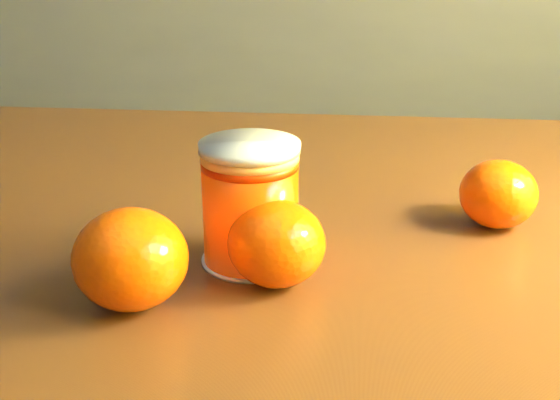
{
  "coord_description": "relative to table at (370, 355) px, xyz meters",
  "views": [
    {
      "loc": [
        0.86,
        -0.26,
        1.02
      ],
      "look_at": [
        0.83,
        0.25,
        0.82
      ],
      "focal_mm": 50.0,
      "sensor_mm": 36.0,
      "label": 1
    }
  ],
  "objects": [
    {
      "name": "orange_extra",
      "position": [
        -0.16,
        -0.1,
        0.13
      ],
      "size": [
        0.09,
        0.09,
        0.06
      ],
      "primitive_type": "ellipsoid",
      "rotation": [
        0.0,
        0.0,
        -0.32
      ],
      "color": "#FF5405",
      "rests_on": "table"
    },
    {
      "name": "juice_glass",
      "position": [
        -0.09,
        -0.04,
        0.14
      ],
      "size": [
        0.07,
        0.07,
        0.09
      ],
      "rotation": [
        0.0,
        0.0,
        0.41
      ],
      "color": "#FF4005",
      "rests_on": "table"
    },
    {
      "name": "table",
      "position": [
        0.0,
        0.0,
        0.0
      ],
      "size": [
        1.06,
        0.77,
        0.77
      ],
      "rotation": [
        0.0,
        0.0,
        -0.04
      ],
      "color": "brown",
      "rests_on": "ground"
    },
    {
      "name": "orange_back",
      "position": [
        0.1,
        0.04,
        0.13
      ],
      "size": [
        0.06,
        0.06,
        0.05
      ],
      "primitive_type": "ellipsoid",
      "rotation": [
        0.0,
        0.0,
        0.06
      ],
      "color": "#FF5405",
      "rests_on": "table"
    },
    {
      "name": "orange_front",
      "position": [
        -0.07,
        -0.07,
        0.13
      ],
      "size": [
        0.07,
        0.07,
        0.06
      ],
      "primitive_type": "ellipsoid",
      "rotation": [
        0.0,
        0.0,
        0.08
      ],
      "color": "#FF5405",
      "rests_on": "table"
    }
  ]
}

